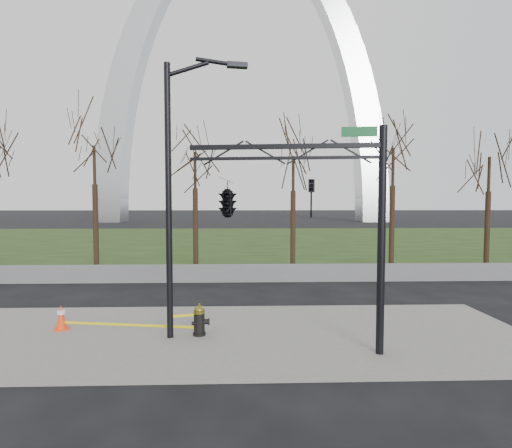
{
  "coord_description": "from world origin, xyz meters",
  "views": [
    {
      "loc": [
        0.45,
        -11.14,
        3.99
      ],
      "look_at": [
        0.85,
        2.0,
        3.31
      ],
      "focal_mm": 26.27,
      "sensor_mm": 36.0,
      "label": 1
    }
  ],
  "objects_px": {
    "traffic_cone": "(61,317)",
    "street_light": "(176,180)",
    "fire_hydrant": "(200,321)",
    "traffic_signal_mast": "(256,199)"
  },
  "relations": [
    {
      "from": "traffic_cone",
      "to": "street_light",
      "type": "bearing_deg",
      "value": -11.35
    },
    {
      "from": "fire_hydrant",
      "to": "traffic_cone",
      "type": "relative_size",
      "value": 1.23
    },
    {
      "from": "fire_hydrant",
      "to": "street_light",
      "type": "relative_size",
      "value": 0.11
    },
    {
      "from": "fire_hydrant",
      "to": "traffic_signal_mast",
      "type": "bearing_deg",
      "value": -41.91
    },
    {
      "from": "traffic_cone",
      "to": "street_light",
      "type": "distance_m",
      "value": 5.69
    },
    {
      "from": "street_light",
      "to": "traffic_signal_mast",
      "type": "relative_size",
      "value": 1.37
    },
    {
      "from": "traffic_signal_mast",
      "to": "fire_hydrant",
      "type": "bearing_deg",
      "value": 151.44
    },
    {
      "from": "traffic_cone",
      "to": "traffic_signal_mast",
      "type": "height_order",
      "value": "traffic_signal_mast"
    },
    {
      "from": "street_light",
      "to": "fire_hydrant",
      "type": "bearing_deg",
      "value": 3.59
    },
    {
      "from": "fire_hydrant",
      "to": "street_light",
      "type": "bearing_deg",
      "value": -175.35
    }
  ]
}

